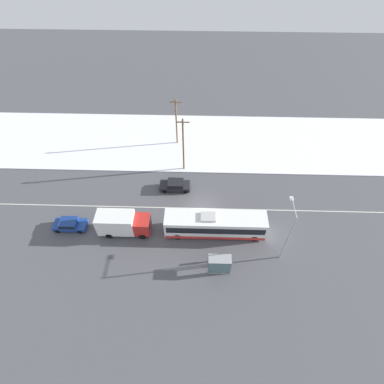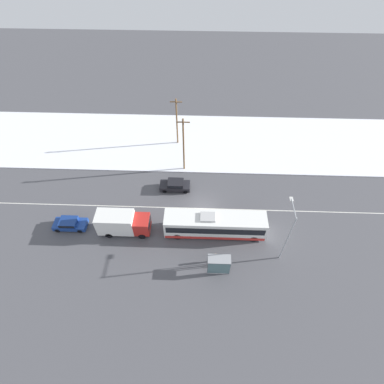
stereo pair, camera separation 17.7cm
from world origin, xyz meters
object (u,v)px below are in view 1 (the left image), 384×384
object	(u,v)px
sedan_car	(175,185)
pedestrian_at_stop	(216,257)
city_bus	(215,225)
utility_pole_roadside	(183,145)
bus_shelter	(220,264)
parked_car_near_truck	(70,224)
utility_pole_snowlot	(176,121)
box_truck	(122,223)
streetlamp	(289,229)

from	to	relation	value
sedan_car	pedestrian_at_stop	xyz separation A→B (m)	(5.47, -11.25, 0.21)
city_bus	sedan_car	bearing A→B (deg)	127.19
utility_pole_roadside	bus_shelter	bearing A→B (deg)	-73.98
parked_car_near_truck	utility_pole_snowlot	xyz separation A→B (m)	(12.59, 17.18, 3.52)
box_truck	utility_pole_snowlot	size ratio (longest dim) A/B	0.79
parked_car_near_truck	pedestrian_at_stop	world-z (taller)	pedestrian_at_stop
city_bus	utility_pole_roadside	xyz separation A→B (m)	(-4.39, 11.26, 3.09)
parked_car_near_truck	bus_shelter	world-z (taller)	bus_shelter
city_bus	bus_shelter	bearing A→B (deg)	-85.96
pedestrian_at_stop	streetlamp	bearing A→B (deg)	9.52
pedestrian_at_stop	utility_pole_roadside	size ratio (longest dim) A/B	0.18
bus_shelter	utility_pole_roadside	world-z (taller)	utility_pole_roadside
parked_car_near_truck	utility_pole_roadside	distance (m)	18.28
pedestrian_at_stop	bus_shelter	bearing A→B (deg)	-74.37
sedan_car	utility_pole_roadside	world-z (taller)	utility_pole_roadside
box_truck	pedestrian_at_stop	distance (m)	12.09
parked_car_near_truck	utility_pole_snowlot	bearing A→B (deg)	53.76
streetlamp	utility_pole_roadside	world-z (taller)	utility_pole_roadside
utility_pole_roadside	city_bus	bearing A→B (deg)	-68.71
streetlamp	utility_pole_roadside	bearing A→B (deg)	130.63
box_truck	bus_shelter	world-z (taller)	box_truck
utility_pole_roadside	streetlamp	bearing A→B (deg)	-49.37
parked_car_near_truck	utility_pole_roadside	xyz separation A→B (m)	(13.97, 11.11, 3.95)
sedan_car	utility_pole_snowlot	world-z (taller)	utility_pole_snowlot
city_bus	box_truck	world-z (taller)	city_bus
utility_pole_snowlot	streetlamp	bearing A→B (deg)	-56.27
streetlamp	utility_pole_roadside	size ratio (longest dim) A/B	0.88
pedestrian_at_stop	utility_pole_roadside	bearing A→B (deg)	106.05
pedestrian_at_stop	city_bus	bearing A→B (deg)	90.35
pedestrian_at_stop	streetlamp	distance (m)	8.74
bus_shelter	city_bus	bearing A→B (deg)	94.04
parked_car_near_truck	streetlamp	distance (m)	26.55
utility_pole_snowlot	bus_shelter	bearing A→B (deg)	-74.83
box_truck	streetlamp	world-z (taller)	streetlamp
bus_shelter	streetlamp	xyz separation A→B (m)	(7.30, 2.54, 3.37)
city_bus	bus_shelter	distance (m)	5.36
sedan_car	parked_car_near_truck	world-z (taller)	sedan_car
streetlamp	utility_pole_snowlot	bearing A→B (deg)	123.73
box_truck	bus_shelter	distance (m)	12.85
pedestrian_at_stop	utility_pole_snowlot	size ratio (longest dim) A/B	0.20
parked_car_near_truck	bus_shelter	bearing A→B (deg)	-16.33
city_bus	pedestrian_at_stop	distance (m)	4.13
streetlamp	sedan_car	bearing A→B (deg)	142.76
utility_pole_snowlot	parked_car_near_truck	bearing A→B (deg)	-126.24
city_bus	bus_shelter	world-z (taller)	city_bus
city_bus	utility_pole_roadside	bearing A→B (deg)	111.29
city_bus	utility_pole_snowlot	xyz separation A→B (m)	(-5.77, 17.33, 2.66)
utility_pole_snowlot	city_bus	bearing A→B (deg)	-71.59
streetlamp	utility_pole_snowlot	distance (m)	24.22
pedestrian_at_stop	bus_shelter	size ratio (longest dim) A/B	0.64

